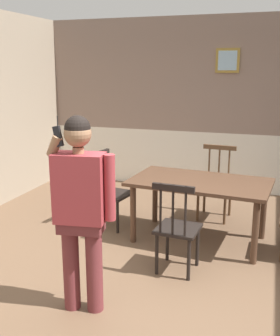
% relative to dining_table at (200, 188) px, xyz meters
% --- Properties ---
extents(ground_plane, '(7.41, 7.41, 0.00)m').
position_rel_dining_table_xyz_m(ground_plane, '(-0.05, -1.16, -0.66)').
color(ground_plane, brown).
extents(room_back_partition, '(6.15, 0.17, 2.84)m').
position_rel_dining_table_xyz_m(room_back_partition, '(-0.05, 2.21, 0.71)').
color(room_back_partition, gray).
rests_on(room_back_partition, ground_plane).
extents(dining_table, '(1.67, 1.05, 0.75)m').
position_rel_dining_table_xyz_m(dining_table, '(0.00, 0.00, 0.00)').
color(dining_table, '#4C3323').
rests_on(dining_table, ground_plane).
extents(chair_near_window, '(0.44, 0.44, 0.96)m').
position_rel_dining_table_xyz_m(chair_near_window, '(-0.07, -0.84, -0.19)').
color(chair_near_window, black).
rests_on(chair_near_window, ground_plane).
extents(chair_by_doorway, '(0.49, 0.49, 0.99)m').
position_rel_dining_table_xyz_m(chair_by_doorway, '(0.07, 0.84, -0.18)').
color(chair_by_doorway, '#513823').
rests_on(chair_by_doorway, ground_plane).
extents(chair_opposite_corner, '(0.51, 0.51, 0.98)m').
position_rel_dining_table_xyz_m(chair_opposite_corner, '(-1.18, 0.11, -0.19)').
color(chair_opposite_corner, black).
rests_on(chair_opposite_corner, ground_plane).
extents(person_figure, '(0.56, 0.28, 1.67)m').
position_rel_dining_table_xyz_m(person_figure, '(-0.67, -1.73, 0.30)').
color(person_figure, brown).
rests_on(person_figure, ground_plane).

